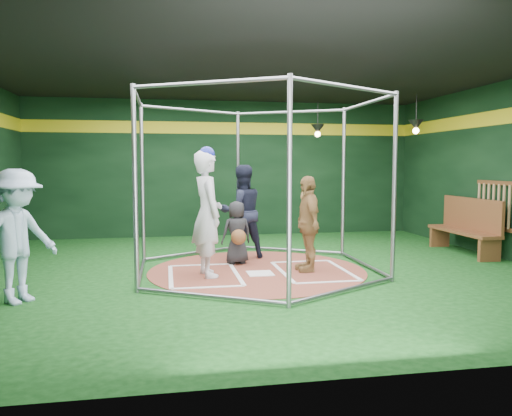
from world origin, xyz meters
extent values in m
cube|color=#0C360E|center=(0.00, 0.00, -0.01)|extent=(10.00, 9.00, 0.02)
cube|color=black|center=(0.00, 0.00, 3.50)|extent=(10.00, 9.00, 0.02)
cube|color=black|center=(0.00, 4.50, 1.75)|extent=(10.00, 0.10, 3.50)
cube|color=black|center=(0.00, -4.50, 1.75)|extent=(10.00, 0.10, 3.50)
cube|color=gold|center=(0.00, 4.47, 2.80)|extent=(10.00, 0.01, 0.30)
cylinder|color=brown|center=(0.00, 0.00, 0.01)|extent=(3.80, 3.80, 0.01)
cube|color=white|center=(0.00, -0.30, 0.02)|extent=(0.43, 0.43, 0.01)
cube|color=white|center=(-0.95, 0.60, 0.02)|extent=(1.10, 0.07, 0.01)
cube|color=white|center=(-0.95, -1.10, 0.02)|extent=(1.10, 0.07, 0.01)
cube|color=white|center=(-1.50, -0.25, 0.02)|extent=(0.07, 1.70, 0.01)
cube|color=white|center=(-0.40, -0.25, 0.02)|extent=(0.07, 1.70, 0.01)
cube|color=white|center=(0.95, 0.60, 0.02)|extent=(1.10, 0.07, 0.01)
cube|color=white|center=(0.95, -1.10, 0.02)|extent=(1.10, 0.07, 0.01)
cube|color=white|center=(0.40, -0.25, 0.02)|extent=(0.07, 1.70, 0.01)
cube|color=white|center=(1.50, -0.25, 0.02)|extent=(0.07, 1.70, 0.01)
cylinder|color=gray|center=(1.99, 1.15, 1.50)|extent=(0.07, 0.07, 3.00)
cylinder|color=gray|center=(0.00, 2.30, 1.50)|extent=(0.07, 0.07, 3.00)
cylinder|color=gray|center=(-1.99, 1.15, 1.50)|extent=(0.07, 0.07, 3.00)
cylinder|color=gray|center=(-1.99, -1.15, 1.50)|extent=(0.07, 0.07, 3.00)
cylinder|color=gray|center=(0.00, -2.30, 1.50)|extent=(0.07, 0.07, 3.00)
cylinder|color=gray|center=(1.99, -1.15, 1.50)|extent=(0.07, 0.07, 3.00)
cylinder|color=gray|center=(1.00, 1.72, 2.95)|extent=(2.02, 1.20, 0.06)
cylinder|color=gray|center=(1.00, 1.72, 0.05)|extent=(2.02, 1.20, 0.06)
cylinder|color=gray|center=(-1.00, 1.72, 2.95)|extent=(2.02, 1.20, 0.06)
cylinder|color=gray|center=(-1.00, 1.72, 0.05)|extent=(2.02, 1.20, 0.06)
cylinder|color=gray|center=(-1.99, 0.00, 2.95)|extent=(0.06, 2.30, 0.06)
cylinder|color=gray|center=(-1.99, 0.00, 0.05)|extent=(0.06, 2.30, 0.06)
cylinder|color=gray|center=(-1.00, -1.73, 2.95)|extent=(2.02, 1.20, 0.06)
cylinder|color=gray|center=(-1.00, -1.73, 0.05)|extent=(2.02, 1.20, 0.06)
cylinder|color=gray|center=(1.00, -1.73, 2.95)|extent=(2.02, 1.20, 0.06)
cylinder|color=gray|center=(1.00, -1.73, 0.05)|extent=(2.02, 1.20, 0.06)
cylinder|color=gray|center=(1.99, 0.00, 2.95)|extent=(0.06, 2.30, 0.06)
cylinder|color=gray|center=(1.99, 0.00, 0.05)|extent=(0.06, 2.30, 0.06)
cube|color=brown|center=(4.94, 0.40, 1.50)|extent=(0.05, 1.25, 0.08)
cube|color=brown|center=(4.94, 0.40, 0.60)|extent=(0.05, 1.25, 0.08)
cylinder|color=tan|center=(4.92, 0.01, 1.05)|extent=(0.06, 0.06, 0.85)
cylinder|color=tan|center=(4.92, 0.16, 1.05)|extent=(0.06, 0.06, 0.85)
cylinder|color=tan|center=(4.92, 0.32, 1.05)|extent=(0.06, 0.06, 0.85)
cylinder|color=tan|center=(4.92, 0.48, 1.05)|extent=(0.06, 0.06, 0.85)
cylinder|color=tan|center=(4.92, 0.64, 1.05)|extent=(0.06, 0.06, 0.85)
cylinder|color=tan|center=(4.92, 0.79, 1.05)|extent=(0.06, 0.06, 0.85)
cylinder|color=tan|center=(4.92, 0.95, 1.05)|extent=(0.06, 0.06, 0.85)
cone|color=black|center=(2.20, 3.60, 2.75)|extent=(0.34, 0.34, 0.22)
sphere|color=#FFD899|center=(2.20, 3.60, 2.62)|extent=(0.14, 0.14, 0.14)
cylinder|color=black|center=(2.20, 3.60, 3.10)|extent=(0.02, 0.02, 0.70)
cone|color=black|center=(4.00, 2.00, 2.75)|extent=(0.34, 0.34, 0.22)
sphere|color=#FFD899|center=(4.00, 2.00, 2.62)|extent=(0.14, 0.14, 0.14)
cylinder|color=black|center=(4.00, 2.00, 3.10)|extent=(0.02, 0.02, 0.70)
imported|color=silver|center=(-0.89, -0.28, 1.05)|extent=(0.64, 0.84, 2.07)
sphere|color=navy|center=(-0.89, -0.28, 2.03)|extent=(0.26, 0.26, 0.26)
imported|color=tan|center=(0.86, -0.19, 0.84)|extent=(0.41, 0.97, 1.66)
imported|color=black|center=(-0.27, 0.64, 0.60)|extent=(0.65, 0.50, 1.17)
sphere|color=brown|center=(-0.27, 0.39, 0.55)|extent=(0.28, 0.28, 0.28)
imported|color=black|center=(-0.09, 1.19, 0.93)|extent=(1.03, 0.88, 1.84)
imported|color=#ACC9E4|center=(-3.52, -1.41, 0.90)|extent=(1.24, 1.33, 1.81)
cube|color=brown|center=(4.55, 0.92, 0.47)|extent=(0.47, 2.00, 0.07)
cube|color=brown|center=(4.74, 0.92, 0.83)|extent=(0.07, 2.00, 0.67)
cube|color=brown|center=(4.55, 0.03, 0.22)|extent=(0.44, 0.09, 0.44)
cube|color=brown|center=(4.55, 1.80, 0.22)|extent=(0.44, 0.09, 0.44)
camera|label=1|loc=(-1.55, -8.49, 1.86)|focal=35.00mm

